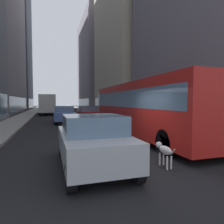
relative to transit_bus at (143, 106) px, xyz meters
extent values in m
plane|color=black|center=(-2.80, 31.57, -1.78)|extent=(120.00, 120.00, 0.00)
cube|color=gray|center=(-8.50, 31.57, -1.70)|extent=(2.40, 110.00, 0.15)
cube|color=#9E9991|center=(2.90, 31.57, -1.70)|extent=(2.40, 110.00, 0.15)
cube|color=slate|center=(-10.52, 28.70, -0.18)|extent=(0.08, 21.41, 2.40)
cube|color=#4C515B|center=(-14.70, 48.88, 15.89)|extent=(8.91, 15.33, 35.33)
cube|color=slate|center=(-10.26, 48.88, -0.18)|extent=(0.08, 13.80, 2.40)
cube|color=slate|center=(4.92, 2.80, -0.18)|extent=(0.08, 18.42, 2.40)
cube|color=#B2A893|center=(9.10, 22.88, 15.71)|extent=(10.21, 17.39, 34.97)
cube|color=slate|center=(4.02, 22.88, -0.18)|extent=(0.08, 15.65, 2.40)
cube|color=slate|center=(9.10, 43.76, 10.54)|extent=(11.57, 20.33, 24.64)
cube|color=slate|center=(3.33, 43.76, -0.18)|extent=(0.08, 18.29, 2.40)
cube|color=red|center=(0.00, -0.01, -0.10)|extent=(2.55, 11.50, 2.75)
cube|color=slate|center=(0.00, -0.01, 0.39)|extent=(2.57, 11.04, 0.90)
cube|color=black|center=(0.00, 5.69, -1.23)|extent=(2.55, 0.16, 0.44)
cylinder|color=black|center=(-1.12, 3.54, -1.28)|extent=(0.30, 1.00, 1.00)
cylinder|color=black|center=(1.13, 3.54, -1.28)|extent=(0.30, 1.00, 1.00)
cylinder|color=black|center=(-1.12, -4.16, -1.28)|extent=(0.30, 1.00, 1.00)
cylinder|color=black|center=(1.13, -4.16, -1.28)|extent=(0.30, 1.00, 1.00)
cube|color=silver|center=(-1.45, 5.14, 0.72)|extent=(0.08, 0.24, 0.40)
cube|color=#4C6BB7|center=(-4.00, 8.72, -1.08)|extent=(1.81, 4.42, 0.75)
cube|color=slate|center=(-4.00, 8.50, -0.43)|extent=(1.66, 1.99, 0.55)
cylinder|color=black|center=(-4.79, 10.52, -1.46)|extent=(0.22, 0.64, 0.64)
cylinder|color=black|center=(-3.21, 10.52, -1.46)|extent=(0.22, 0.64, 0.64)
cylinder|color=black|center=(-4.79, 6.93, -1.46)|extent=(0.22, 0.64, 0.64)
cylinder|color=black|center=(-3.21, 6.93, -1.46)|extent=(0.22, 0.64, 0.64)
cube|color=red|center=(-1.60, 9.31, -1.08)|extent=(1.76, 4.68, 0.75)
cube|color=slate|center=(-1.60, 9.07, -0.43)|extent=(1.62, 2.11, 0.55)
cylinder|color=black|center=(-2.37, 11.23, -1.46)|extent=(0.22, 0.64, 0.64)
cylinder|color=black|center=(-0.83, 11.23, -1.46)|extent=(0.22, 0.64, 0.64)
cylinder|color=black|center=(-2.37, 7.39, -1.46)|extent=(0.22, 0.64, 0.64)
cylinder|color=black|center=(-0.83, 7.39, -1.46)|extent=(0.22, 0.64, 0.64)
cube|color=#B7BABF|center=(-4.00, -4.56, -1.08)|extent=(1.85, 3.95, 0.75)
cube|color=slate|center=(-4.00, -4.76, -0.43)|extent=(1.70, 1.78, 0.55)
cylinder|color=black|center=(-4.81, -3.00, -1.46)|extent=(0.22, 0.64, 0.64)
cylinder|color=black|center=(-3.19, -3.00, -1.46)|extent=(0.22, 0.64, 0.64)
cylinder|color=black|center=(-4.81, -6.12, -1.46)|extent=(0.22, 0.64, 0.64)
cylinder|color=black|center=(-3.19, -6.12, -1.46)|extent=(0.22, 0.64, 0.64)
cube|color=#19519E|center=(-5.60, 24.88, -0.28)|extent=(2.30, 2.00, 2.10)
cube|color=silver|center=(-5.60, 21.13, -0.03)|extent=(2.30, 5.50, 2.60)
cylinder|color=black|center=(-6.61, 24.88, -1.33)|extent=(0.28, 0.90, 0.90)
cylinder|color=black|center=(-4.59, 24.88, -1.33)|extent=(0.28, 0.90, 0.90)
cylinder|color=black|center=(-6.61, 19.38, -1.33)|extent=(0.28, 0.90, 0.90)
cylinder|color=black|center=(-4.59, 19.38, -1.33)|extent=(0.28, 0.90, 0.90)
ellipsoid|color=white|center=(-1.85, -5.28, -1.25)|extent=(0.22, 0.60, 0.26)
sphere|color=white|center=(-1.85, -4.90, -1.16)|extent=(0.20, 0.20, 0.20)
sphere|color=black|center=(-1.91, -4.88, -1.14)|extent=(0.07, 0.07, 0.07)
sphere|color=black|center=(-1.79, -4.88, -1.14)|extent=(0.07, 0.07, 0.07)
cylinder|color=white|center=(-1.85, -5.68, -1.20)|extent=(0.03, 0.16, 0.19)
cylinder|color=white|center=(-1.92, -5.07, -1.58)|extent=(0.06, 0.06, 0.40)
cylinder|color=white|center=(-1.78, -5.07, -1.58)|extent=(0.06, 0.06, 0.40)
cylinder|color=white|center=(-1.92, -5.49, -1.58)|extent=(0.06, 0.06, 0.40)
cylinder|color=white|center=(-1.78, -5.49, -1.58)|extent=(0.06, 0.06, 0.40)
sphere|color=black|center=(-1.80, -5.18, -1.21)|extent=(0.04, 0.04, 0.04)
sphere|color=black|center=(-1.91, -5.36, -1.23)|extent=(0.04, 0.04, 0.04)
sphere|color=black|center=(-1.83, -5.46, -1.19)|extent=(0.04, 0.04, 0.04)
cylinder|color=#1E1E2D|center=(2.74, 3.20, -1.20)|extent=(0.28, 0.28, 0.85)
cylinder|color=#B2A58C|center=(2.74, 3.20, -0.47)|extent=(0.34, 0.34, 0.62)
sphere|color=tan|center=(2.74, 3.20, -0.05)|extent=(0.22, 0.22, 0.22)
cube|color=#59331E|center=(2.96, 3.20, -0.73)|extent=(0.12, 0.24, 0.20)
cylinder|color=#1E1E2D|center=(2.79, 0.13, -1.20)|extent=(0.28, 0.28, 0.85)
cylinder|color=#B2A58C|center=(2.79, 0.13, -0.47)|extent=(0.34, 0.34, 0.62)
sphere|color=tan|center=(2.79, 0.13, -0.05)|extent=(0.22, 0.22, 0.22)
camera|label=1|loc=(-5.22, -10.51, 0.25)|focal=31.70mm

